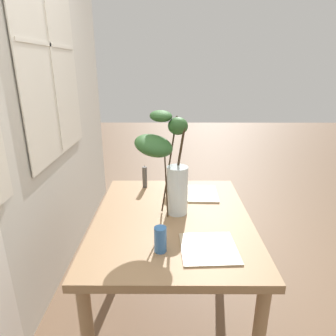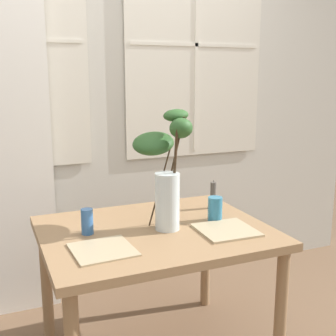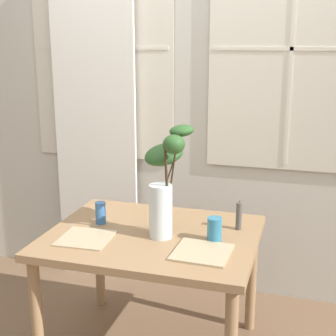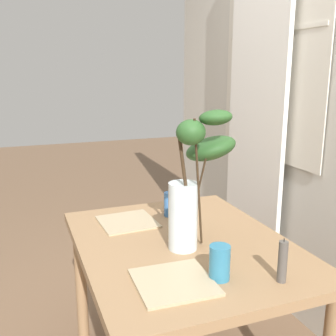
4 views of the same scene
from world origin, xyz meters
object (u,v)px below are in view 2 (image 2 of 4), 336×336
object	(u,v)px
drinking_glass_blue_right	(215,209)
vase_with_branches	(165,168)
drinking_glass_blue_left	(87,222)
plate_square_left	(103,250)
plate_square_right	(226,230)
dining_table	(155,246)
pillar_candle	(213,195)

from	to	relation	value
drinking_glass_blue_right	vase_with_branches	bearing A→B (deg)	173.82
drinking_glass_blue_left	plate_square_left	xyz separation A→B (m)	(0.02, -0.24, -0.06)
plate_square_left	plate_square_right	bearing A→B (deg)	-0.06
plate_square_right	plate_square_left	bearing A→B (deg)	179.94
vase_with_branches	dining_table	bearing A→B (deg)	-158.90
dining_table	vase_with_branches	xyz separation A→B (m)	(0.07, 0.03, 0.40)
drinking_glass_blue_left	vase_with_branches	bearing A→B (deg)	-5.12
plate_square_left	vase_with_branches	bearing A→B (deg)	27.32
drinking_glass_blue_left	plate_square_right	world-z (taller)	drinking_glass_blue_left
dining_table	plate_square_left	distance (m)	0.38
dining_table	plate_square_right	bearing A→B (deg)	-28.60
dining_table	drinking_glass_blue_left	size ratio (longest dim) A/B	8.90
drinking_glass_blue_left	plate_square_right	size ratio (longest dim) A/B	0.46
plate_square_left	pillar_candle	bearing A→B (deg)	25.81
vase_with_branches	drinking_glass_blue_left	bearing A→B (deg)	174.88
vase_with_branches	drinking_glass_blue_right	xyz separation A→B (m)	(0.28, -0.03, -0.25)
dining_table	drinking_glass_blue_right	distance (m)	0.38
vase_with_branches	plate_square_left	bearing A→B (deg)	-152.68
plate_square_left	plate_square_right	size ratio (longest dim) A/B	0.97
vase_with_branches	plate_square_right	world-z (taller)	vase_with_branches
drinking_glass_blue_right	plate_square_right	distance (m)	0.18
drinking_glass_blue_right	pillar_candle	distance (m)	0.23
drinking_glass_blue_left	drinking_glass_blue_right	distance (m)	0.69
drinking_glass_blue_left	pillar_candle	size ratio (longest dim) A/B	0.76
drinking_glass_blue_right	plate_square_right	world-z (taller)	drinking_glass_blue_right
plate_square_right	pillar_candle	bearing A→B (deg)	71.18
plate_square_right	pillar_candle	distance (m)	0.40
drinking_glass_blue_left	drinking_glass_blue_right	size ratio (longest dim) A/B	0.98
dining_table	plate_square_right	size ratio (longest dim) A/B	4.13
plate_square_left	dining_table	bearing A→B (deg)	28.50
dining_table	plate_square_left	bearing A→B (deg)	-151.50
plate_square_left	pillar_candle	distance (m)	0.86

